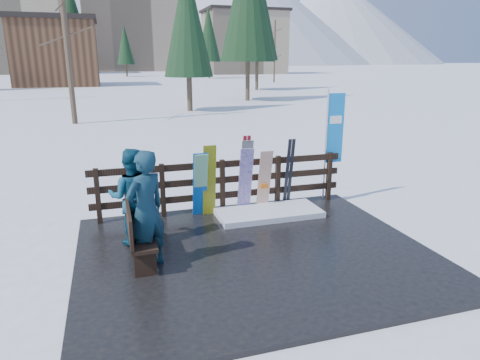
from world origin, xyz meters
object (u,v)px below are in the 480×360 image
object	(u,v)px
bench	(136,231)
snowboard_5	(264,180)
snowboard_4	(246,176)
snowboard_1	(201,185)
snowboard_2	(209,181)
person_front	(146,210)
rental_flag	(333,132)
snowboard_3	(245,180)
snowboard_0	(200,185)
person_back	(132,197)

from	to	relation	value
bench	snowboard_5	xyz separation A→B (m)	(2.87, 1.72, 0.17)
snowboard_4	snowboard_5	bearing A→B (deg)	0.00
snowboard_1	snowboard_5	xyz separation A→B (m)	(1.42, 0.00, -0.01)
bench	snowboard_1	xyz separation A→B (m)	(1.45, 1.72, 0.18)
snowboard_2	person_front	world-z (taller)	person_front
rental_flag	person_front	xyz separation A→B (m)	(-4.49, -2.28, -0.65)
snowboard_3	snowboard_5	size ratio (longest dim) A/B	1.06
snowboard_0	snowboard_3	bearing A→B (deg)	-0.00
snowboard_3	snowboard_0	bearing A→B (deg)	180.00
snowboard_4	person_back	world-z (taller)	person_back
bench	snowboard_2	world-z (taller)	snowboard_2
bench	snowboard_3	bearing A→B (deg)	35.32
snowboard_3	person_back	distance (m)	2.63
bench	snowboard_4	world-z (taller)	snowboard_4
snowboard_2	person_back	size ratio (longest dim) A/B	0.89
bench	snowboard_4	bearing A→B (deg)	35.26
snowboard_0	snowboard_2	world-z (taller)	snowboard_2
person_front	snowboard_3	bearing A→B (deg)	-171.81
person_front	snowboard_0	bearing A→B (deg)	-155.69
person_front	snowboard_4	bearing A→B (deg)	-171.88
person_front	snowboard_2	bearing A→B (deg)	-159.67
snowboard_3	snowboard_5	world-z (taller)	snowboard_3
snowboard_1	rental_flag	distance (m)	3.33
snowboard_5	person_back	world-z (taller)	person_back
snowboard_5	snowboard_1	bearing A→B (deg)	-180.00
snowboard_1	snowboard_2	distance (m)	0.21
snowboard_3	person_front	bearing A→B (deg)	-138.51
snowboard_2	snowboard_3	bearing A→B (deg)	0.00
snowboard_1	snowboard_3	distance (m)	0.99
snowboard_1	snowboard_5	bearing A→B (deg)	0.00
rental_flag	person_back	world-z (taller)	rental_flag
bench	person_back	size ratio (longest dim) A/B	0.85
snowboard_5	rental_flag	world-z (taller)	rental_flag
snowboard_2	person_back	distance (m)	1.92
snowboard_3	rental_flag	distance (m)	2.40
snowboard_5	person_front	size ratio (longest dim) A/B	0.72
rental_flag	snowboard_5	bearing A→B (deg)	-171.34
snowboard_4	person_front	bearing A→B (deg)	-138.58
bench	snowboard_2	bearing A→B (deg)	46.45
snowboard_4	snowboard_3	bearing A→B (deg)	180.00
snowboard_4	person_front	world-z (taller)	person_front
bench	person_back	bearing A→B (deg)	89.54
snowboard_1	rental_flag	world-z (taller)	rental_flag
snowboard_0	rental_flag	bearing A→B (deg)	4.81
snowboard_0	snowboard_2	size ratio (longest dim) A/B	0.92
bench	person_back	distance (m)	0.81
snowboard_1	person_back	distance (m)	1.76
snowboard_0	person_front	xyz separation A→B (m)	(-1.28, -2.01, 0.26)
snowboard_3	rental_flag	bearing A→B (deg)	6.96
rental_flag	person_back	xyz separation A→B (m)	(-4.64, -1.27, -0.73)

